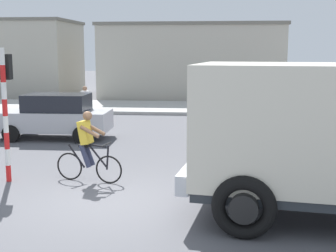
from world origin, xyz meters
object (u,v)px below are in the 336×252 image
Objects in this scene: car_red_near at (55,116)px; car_far_side at (306,120)px; cyclist at (88,147)px; pedestrian_near_kerb at (85,104)px; traffic_light_pole at (6,96)px.

car_far_side is at bearing -1.12° from car_red_near.
cyclist is 0.43× the size of car_red_near.
car_far_side is at bearing -22.72° from pedestrian_near_kerb.
car_far_side is 2.64× the size of pedestrian_near_kerb.
traffic_light_pole is at bearing -82.13° from car_red_near.
pedestrian_near_kerb is (-2.52, 8.76, -0.02)m from cyclist.
cyclist is 0.54× the size of traffic_light_pole.
car_far_side is at bearing 40.51° from cyclist.
traffic_light_pole reaches higher than cyclist.
car_far_side is (6.05, 5.17, -0.05)m from cyclist.
cyclist is 0.40× the size of car_far_side.
cyclist is 5.98m from car_red_near.
car_far_side is at bearing 33.35° from traffic_light_pole.
traffic_light_pole is at bearing -177.47° from cyclist.
pedestrian_near_kerb is (0.16, 3.42, 0.03)m from car_red_near.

